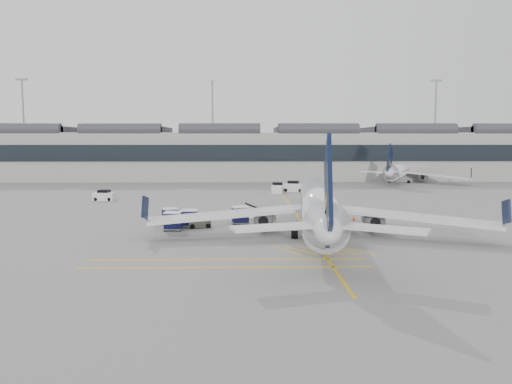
{
  "coord_description": "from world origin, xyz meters",
  "views": [
    {
      "loc": [
        3.42,
        -48.61,
        9.42
      ],
      "look_at": [
        4.64,
        2.96,
        4.0
      ],
      "focal_mm": 35.0,
      "sensor_mm": 36.0,
      "label": 1
    }
  ],
  "objects_px": {
    "baggage_cart_a": "(240,215)",
    "ramp_agent_a": "(258,218)",
    "airliner_main": "(319,206)",
    "ramp_agent_b": "(273,215)",
    "pushback_tug": "(199,222)",
    "belt_loader": "(250,213)"
  },
  "relations": [
    {
      "from": "ramp_agent_b",
      "to": "baggage_cart_a",
      "type": "bearing_deg",
      "value": -17.5
    },
    {
      "from": "ramp_agent_b",
      "to": "pushback_tug",
      "type": "bearing_deg",
      "value": -16.64
    },
    {
      "from": "ramp_agent_a",
      "to": "pushback_tug",
      "type": "height_order",
      "value": "ramp_agent_a"
    },
    {
      "from": "ramp_agent_a",
      "to": "ramp_agent_b",
      "type": "bearing_deg",
      "value": 29.98
    },
    {
      "from": "belt_loader",
      "to": "ramp_agent_b",
      "type": "height_order",
      "value": "belt_loader"
    },
    {
      "from": "ramp_agent_b",
      "to": "airliner_main",
      "type": "bearing_deg",
      "value": 75.66
    },
    {
      "from": "airliner_main",
      "to": "ramp_agent_b",
      "type": "height_order",
      "value": "airliner_main"
    },
    {
      "from": "ramp_agent_a",
      "to": "ramp_agent_b",
      "type": "xyz_separation_m",
      "value": [
        1.81,
        3.1,
        -0.16
      ]
    },
    {
      "from": "belt_loader",
      "to": "baggage_cart_a",
      "type": "height_order",
      "value": "baggage_cart_a"
    },
    {
      "from": "ramp_agent_a",
      "to": "pushback_tug",
      "type": "distance_m",
      "value": 6.4
    },
    {
      "from": "belt_loader",
      "to": "ramp_agent_a",
      "type": "height_order",
      "value": "ramp_agent_a"
    },
    {
      "from": "airliner_main",
      "to": "ramp_agent_a",
      "type": "relative_size",
      "value": 19.07
    },
    {
      "from": "baggage_cart_a",
      "to": "ramp_agent_a",
      "type": "xyz_separation_m",
      "value": [
        1.96,
        -1.53,
        -0.11
      ]
    },
    {
      "from": "airliner_main",
      "to": "baggage_cart_a",
      "type": "relative_size",
      "value": 17.38
    },
    {
      "from": "baggage_cart_a",
      "to": "ramp_agent_b",
      "type": "height_order",
      "value": "baggage_cart_a"
    },
    {
      "from": "baggage_cart_a",
      "to": "belt_loader",
      "type": "bearing_deg",
      "value": 68.84
    },
    {
      "from": "ramp_agent_a",
      "to": "airliner_main",
      "type": "bearing_deg",
      "value": -71.56
    },
    {
      "from": "airliner_main",
      "to": "belt_loader",
      "type": "distance_m",
      "value": 13.74
    },
    {
      "from": "baggage_cart_a",
      "to": "ramp_agent_a",
      "type": "height_order",
      "value": "baggage_cart_a"
    },
    {
      "from": "ramp_agent_b",
      "to": "pushback_tug",
      "type": "height_order",
      "value": "ramp_agent_b"
    },
    {
      "from": "airliner_main",
      "to": "belt_loader",
      "type": "xyz_separation_m",
      "value": [
        -6.68,
        11.77,
        -2.37
      ]
    },
    {
      "from": "belt_loader",
      "to": "ramp_agent_a",
      "type": "bearing_deg",
      "value": -87.36
    }
  ]
}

